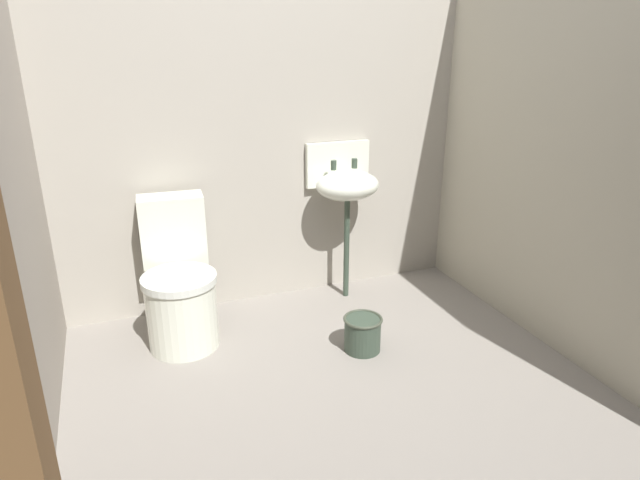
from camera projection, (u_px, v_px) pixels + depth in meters
name	position (u px, v px, depth m)	size (l,w,h in m)	color
ground_plane	(342.00, 404.00, 2.68)	(2.92, 2.79, 0.08)	gray
wall_back	(264.00, 134.00, 3.38)	(2.92, 0.10, 2.11)	#A49C90
wall_right	(575.00, 154.00, 2.82)	(0.10, 2.59, 2.11)	#A7A08D
toilet_near_wall	(179.00, 286.00, 3.08)	(0.43, 0.62, 0.78)	silver
sink	(346.00, 184.00, 3.45)	(0.42, 0.35, 0.99)	#344235
bucket	(363.00, 333.00, 3.03)	(0.21, 0.21, 0.20)	#344235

